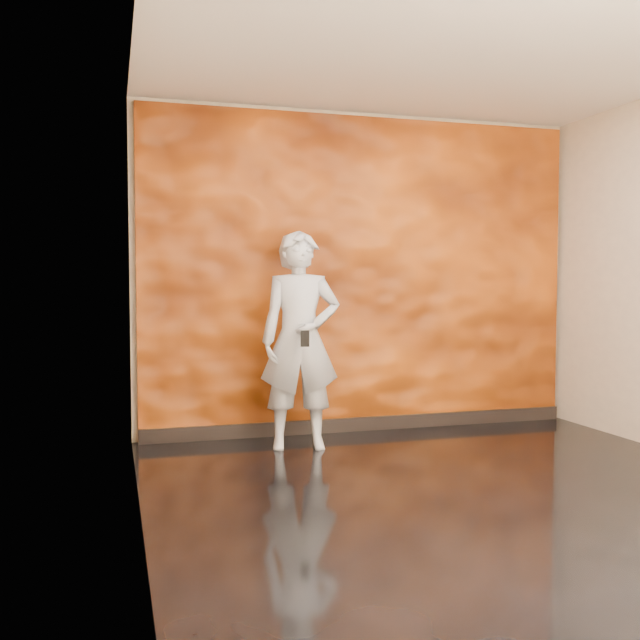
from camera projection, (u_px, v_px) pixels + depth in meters
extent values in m
cube|color=black|center=(469.00, 492.00, 4.47)|extent=(4.00, 4.00, 0.01)
cube|color=#B9A893|center=(362.00, 273.00, 6.32)|extent=(4.00, 0.02, 2.80)
cube|color=#B9A893|center=(138.00, 266.00, 3.84)|extent=(0.02, 4.00, 2.80)
cube|color=white|center=(474.00, 37.00, 4.33)|extent=(4.00, 4.00, 0.01)
cube|color=orange|center=(364.00, 275.00, 6.28)|extent=(3.90, 0.06, 2.75)
cube|color=black|center=(365.00, 424.00, 6.31)|extent=(3.90, 0.04, 0.12)
imported|color=#9DA0AB|center=(300.00, 340.00, 5.61)|extent=(0.69, 0.51, 1.72)
cube|color=black|center=(305.00, 339.00, 5.33)|extent=(0.07, 0.03, 0.12)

